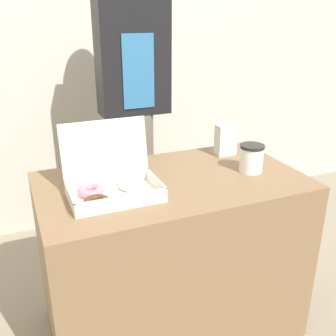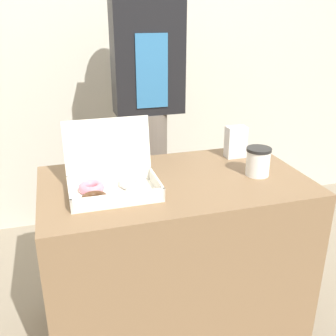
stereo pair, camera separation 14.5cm
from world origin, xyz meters
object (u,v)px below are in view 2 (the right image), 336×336
Objects in this scene: coffee_cup at (258,161)px; napkin_holder at (236,142)px; person_customer at (148,100)px; donut_box at (114,182)px.

coffee_cup is 0.22m from napkin_holder.
person_customer reaches higher than napkin_holder.
napkin_holder is (0.60, 0.23, 0.03)m from donut_box.
donut_box is 2.27× the size of napkin_holder.
coffee_cup is 0.81× the size of napkin_holder.
donut_box reaches higher than napkin_holder.
donut_box is at bearing -179.52° from coffee_cup.
donut_box is at bearing -159.27° from napkin_holder.
donut_box is 0.65m from napkin_holder.
napkin_holder is at bearing 20.73° from donut_box.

